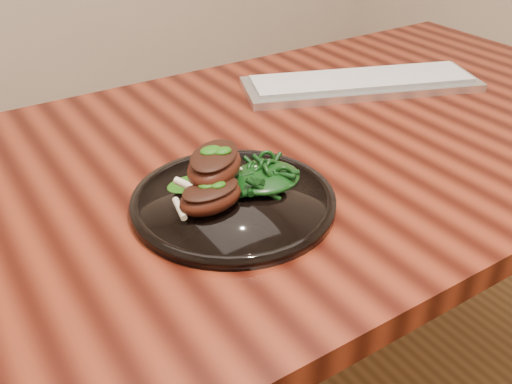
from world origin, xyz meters
TOP-DOWN VIEW (x-y plane):
  - desk at (0.00, 0.00)m, footprint 1.60×0.80m
  - plate at (-0.16, -0.12)m, footprint 0.28×0.28m
  - lamb_chop_front at (-0.20, -0.13)m, footprint 0.10×0.07m
  - lamb_chop_back at (-0.17, -0.09)m, footprint 0.13×0.12m
  - herb_smear at (-0.19, -0.06)m, footprint 0.07×0.05m
  - greens_heap at (-0.10, -0.11)m, footprint 0.10×0.10m
  - keyboard at (0.30, 0.12)m, footprint 0.50×0.31m

SIDE VIEW (x-z plane):
  - desk at x=0.00m, z-range 0.29..1.04m
  - plate at x=-0.16m, z-range 0.75..0.77m
  - keyboard at x=0.30m, z-range 0.75..0.77m
  - herb_smear at x=-0.19m, z-range 0.77..0.77m
  - greens_heap at x=-0.10m, z-range 0.76..0.80m
  - lamb_chop_front at x=-0.20m, z-range 0.77..0.81m
  - lamb_chop_back at x=-0.17m, z-range 0.78..0.83m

